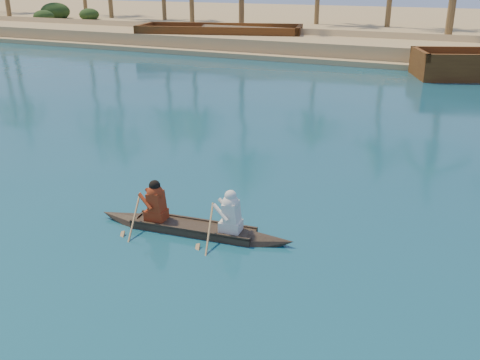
% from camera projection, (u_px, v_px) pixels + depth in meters
% --- Properties ---
extents(ground, '(160.00, 160.00, 0.00)m').
position_uv_depth(ground, '(77.00, 148.00, 19.02)').
color(ground, '#0B2D49').
rests_on(ground, ground).
extents(sandy_embankment, '(150.00, 51.00, 1.50)m').
position_uv_depth(sandy_embankment, '(370.00, 26.00, 58.39)').
color(sandy_embankment, tan).
rests_on(sandy_embankment, ground).
extents(shrub_cluster, '(100.00, 6.00, 2.40)m').
position_uv_depth(shrub_cluster, '(331.00, 33.00, 45.17)').
color(shrub_cluster, '#1F3011').
rests_on(shrub_cluster, ground).
extents(canoe, '(5.03, 1.19, 1.37)m').
position_uv_depth(canoe, '(193.00, 222.00, 12.73)').
color(canoe, '#382C1E').
rests_on(canoe, ground).
extents(barge_mid, '(14.20, 7.99, 2.25)m').
position_uv_depth(barge_mid, '(220.00, 39.00, 44.81)').
color(barge_mid, '#5C3313').
rests_on(barge_mid, ground).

